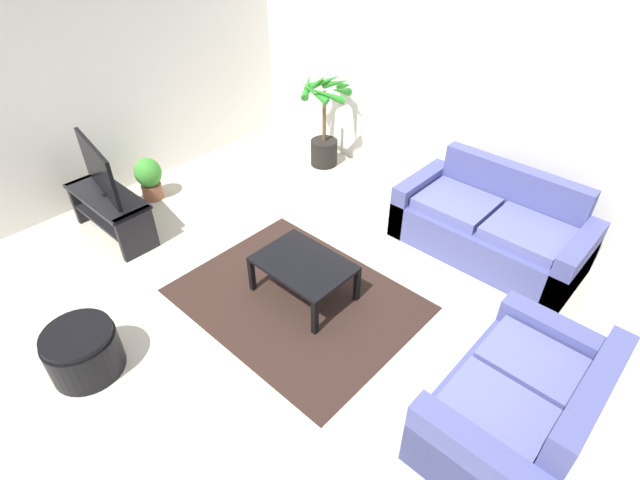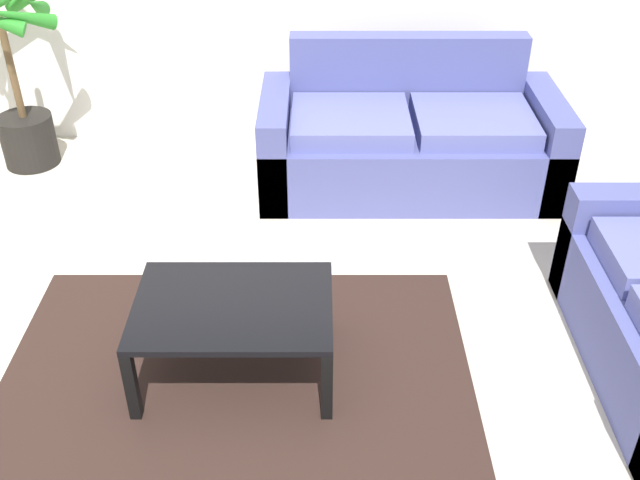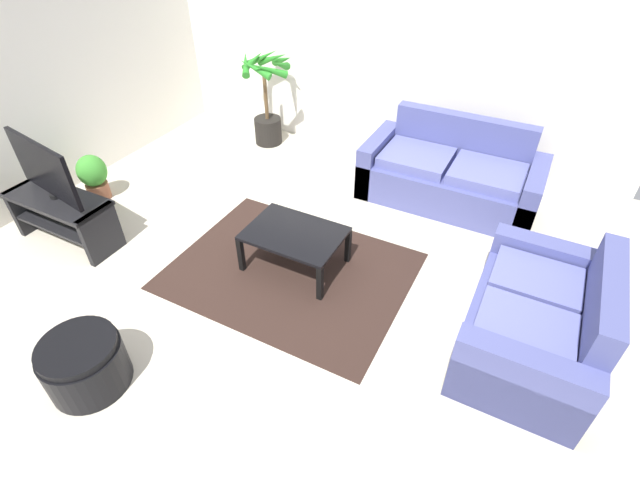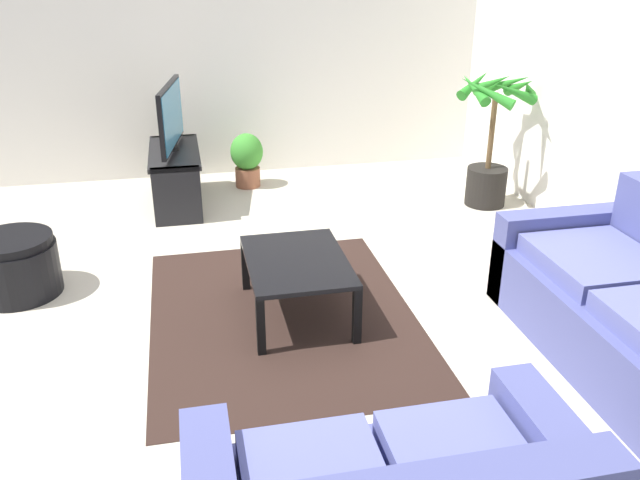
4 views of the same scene
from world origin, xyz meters
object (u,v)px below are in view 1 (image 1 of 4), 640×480
(couch_main, at_px, (490,228))
(couch_loveseat, at_px, (519,408))
(tv, at_px, (98,169))
(ottoman, at_px, (83,351))
(coffee_table, at_px, (303,267))
(potted_palm, at_px, (325,126))
(potted_plant_small, at_px, (149,177))
(tv_stand, at_px, (110,209))

(couch_main, relative_size, couch_loveseat, 1.32)
(tv, xyz_separation_m, ottoman, (1.56, -1.12, -0.63))
(couch_loveseat, bearing_deg, coffee_table, 179.43)
(coffee_table, height_order, potted_palm, potted_palm)
(couch_loveseat, distance_m, potted_plant_small, 4.77)
(tv_stand, bearing_deg, couch_main, 38.35)
(couch_loveseat, relative_size, tv, 1.47)
(tv, xyz_separation_m, coffee_table, (2.25, 0.73, -0.49))
(ottoman, bearing_deg, tv, 144.34)
(coffee_table, bearing_deg, couch_main, 61.92)
(couch_main, height_order, potted_palm, potted_palm)
(couch_loveseat, distance_m, coffee_table, 2.14)
(couch_main, relative_size, coffee_table, 2.17)
(couch_main, height_order, potted_plant_small, couch_main)
(couch_loveseat, height_order, ottoman, couch_loveseat)
(coffee_table, distance_m, potted_palm, 2.67)
(tv, xyz_separation_m, potted_plant_small, (-0.37, 0.70, -0.54))
(potted_palm, height_order, potted_plant_small, potted_palm)
(tv_stand, distance_m, coffee_table, 2.37)
(tv_stand, xyz_separation_m, tv, (0.00, 0.00, 0.50))
(tv, bearing_deg, potted_plant_small, 118.23)
(potted_plant_small, relative_size, ottoman, 0.94)
(couch_loveseat, bearing_deg, tv, -170.87)
(couch_loveseat, bearing_deg, tv_stand, -170.84)
(potted_plant_small, bearing_deg, ottoman, -43.19)
(couch_main, bearing_deg, tv, -141.68)
(potted_plant_small, distance_m, ottoman, 2.66)
(ottoman, bearing_deg, potted_plant_small, 136.81)
(couch_loveseat, xyz_separation_m, potted_palm, (-3.77, 2.12, 0.28))
(coffee_table, bearing_deg, couch_loveseat, -0.57)
(tv, bearing_deg, couch_loveseat, 9.13)
(couch_main, relative_size, potted_palm, 1.55)
(couch_main, height_order, couch_loveseat, same)
(tv_stand, height_order, coffee_table, tv_stand)
(coffee_table, distance_m, ottoman, 1.98)
(ottoman, bearing_deg, couch_main, 65.60)
(couch_main, distance_m, tv, 4.15)
(potted_palm, relative_size, ottoman, 2.15)
(coffee_table, xyz_separation_m, potted_palm, (-1.63, 2.10, 0.22))
(coffee_table, relative_size, potted_palm, 0.71)
(potted_palm, bearing_deg, potted_plant_small, -115.05)
(couch_loveseat, distance_m, tv_stand, 4.45)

